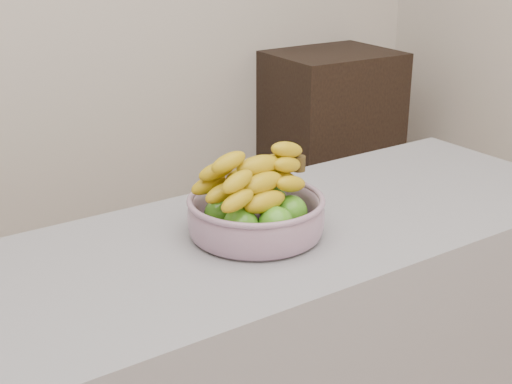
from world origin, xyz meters
TOP-DOWN VIEW (x-y plane):
  - cabinet at (1.39, 1.78)m, footprint 0.57×0.47m
  - fruit_bowl at (0.11, 0.52)m, footprint 0.30×0.30m

SIDE VIEW (x-z plane):
  - cabinet at x=1.39m, z-range 0.00..1.00m
  - fruit_bowl at x=0.11m, z-range 0.87..1.05m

